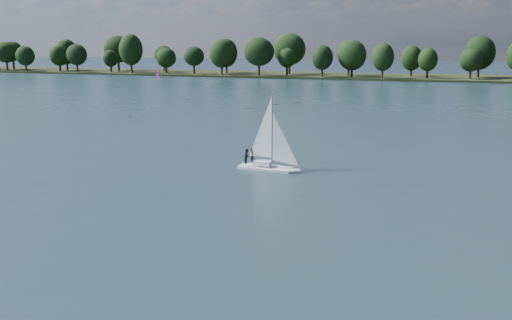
# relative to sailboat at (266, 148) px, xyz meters

# --- Properties ---
(ground) EXTENTS (700.00, 700.00, 0.00)m
(ground) POSITION_rel_sailboat_xyz_m (6.94, 56.02, -2.27)
(ground) COLOR #233342
(ground) RESTS_ON ground
(far_shore) EXTENTS (660.00, 40.00, 1.50)m
(far_shore) POSITION_rel_sailboat_xyz_m (6.94, 168.02, -2.27)
(far_shore) COLOR black
(far_shore) RESTS_ON ground
(sailboat) EXTENTS (6.29, 2.18, 8.13)m
(sailboat) POSITION_rel_sailboat_xyz_m (0.00, 0.00, 0.00)
(sailboat) COLOR white
(sailboat) RESTS_ON ground
(dinghy_pink) EXTENTS (3.18, 1.57, 4.89)m
(dinghy_pink) POSITION_rel_sailboat_xyz_m (-84.26, 128.04, -1.12)
(dinghy_pink) COLOR silver
(dinghy_pink) RESTS_ON ground
(pontoon) EXTENTS (4.13, 2.27, 0.50)m
(pontoon) POSITION_rel_sailboat_xyz_m (-166.41, 150.52, -2.27)
(pontoon) COLOR #5C5F62
(pontoon) RESTS_ON ground
(treeline) EXTENTS (562.87, 73.57, 18.32)m
(treeline) POSITION_rel_sailboat_xyz_m (-5.23, 164.57, 5.83)
(treeline) COLOR black
(treeline) RESTS_ON ground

